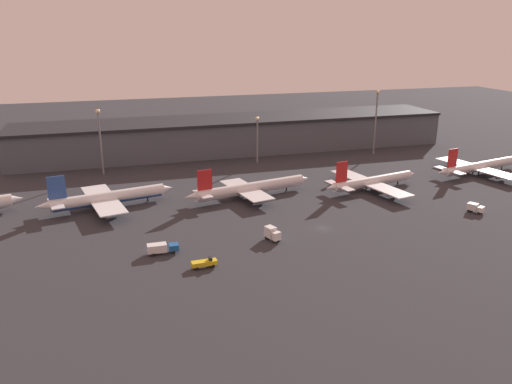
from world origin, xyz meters
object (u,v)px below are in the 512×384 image
(airplane_3, at_px, (372,181))
(airplane_4, at_px, (479,167))
(airplane_2, at_px, (250,188))
(service_vehicle_0, at_px, (162,248))
(airplane_1, at_px, (107,198))
(service_vehicle_4, at_px, (272,233))
(service_vehicle_2, at_px, (475,208))
(service_vehicle_3, at_px, (205,263))

(airplane_3, relative_size, airplane_4, 0.89)
(airplane_2, relative_size, service_vehicle_0, 5.95)
(airplane_1, xyz_separation_m, airplane_4, (142.95, -0.77, -0.39))
(airplane_4, relative_size, service_vehicle_4, 8.53)
(airplane_1, xyz_separation_m, service_vehicle_2, (111.55, -37.30, -1.82))
(airplane_4, bearing_deg, airplane_1, 167.94)
(airplane_3, bearing_deg, service_vehicle_2, -69.19)
(airplane_2, distance_m, service_vehicle_2, 72.99)
(service_vehicle_2, bearing_deg, service_vehicle_4, -118.12)
(service_vehicle_2, bearing_deg, service_vehicle_3, -111.58)
(airplane_4, bearing_deg, service_vehicle_2, -142.44)
(airplane_3, height_order, service_vehicle_4, airplane_3)
(airplane_2, bearing_deg, service_vehicle_3, -129.39)
(airplane_4, xyz_separation_m, service_vehicle_4, (-99.87, -38.97, -1.01))
(service_vehicle_2, bearing_deg, airplane_4, 109.15)
(service_vehicle_4, bearing_deg, service_vehicle_0, -110.42)
(airplane_3, xyz_separation_m, airplane_4, (51.00, 5.85, 0.08))
(airplane_1, relative_size, service_vehicle_4, 8.18)
(airplane_4, height_order, service_vehicle_4, airplane_4)
(airplane_4, distance_m, service_vehicle_4, 107.21)
(service_vehicle_0, bearing_deg, airplane_1, 107.87)
(service_vehicle_0, bearing_deg, service_vehicle_4, 0.01)
(airplane_4, bearing_deg, airplane_2, 169.46)
(service_vehicle_2, bearing_deg, airplane_3, -177.60)
(airplane_4, xyz_separation_m, service_vehicle_3, (-120.85, -50.03, -1.81))
(service_vehicle_3, bearing_deg, airplane_3, 30.32)
(service_vehicle_3, relative_size, service_vehicle_4, 1.18)
(airplane_4, height_order, service_vehicle_3, airplane_4)
(service_vehicle_3, xyz_separation_m, service_vehicle_4, (20.97, 11.06, 0.80))
(airplane_1, height_order, airplane_3, airplane_1)
(airplane_2, relative_size, service_vehicle_4, 8.91)
(airplane_4, height_order, service_vehicle_0, airplane_4)
(service_vehicle_2, xyz_separation_m, service_vehicle_3, (-89.44, -13.50, -0.38))
(service_vehicle_2, distance_m, service_vehicle_3, 90.45)
(service_vehicle_2, relative_size, service_vehicle_4, 1.02)
(airplane_2, relative_size, service_vehicle_3, 7.57)
(service_vehicle_0, height_order, service_vehicle_4, service_vehicle_4)
(airplane_1, bearing_deg, service_vehicle_2, -30.24)
(service_vehicle_0, xyz_separation_m, service_vehicle_2, (98.58, 2.53, -0.01))
(airplane_3, xyz_separation_m, service_vehicle_0, (-78.98, -33.21, -1.34))
(airplane_2, relative_size, airplane_4, 1.04)
(airplane_3, bearing_deg, service_vehicle_4, -157.63)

